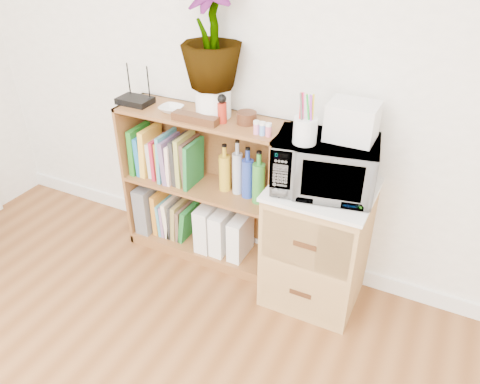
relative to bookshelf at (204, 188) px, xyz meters
The scene contains 21 objects.
skirting_board 0.57m from the bookshelf, 21.80° to the left, with size 4.00×0.02×0.10m, color white.
bookshelf is the anchor object (origin of this frame).
wicker_unit 0.76m from the bookshelf, ahead, with size 0.50×0.45×0.70m, color #9E7542.
microwave 0.85m from the bookshelf, ahead, with size 0.49×0.33×0.27m, color silver.
pen_cup 0.89m from the bookshelf, 13.54° to the right, with size 0.11×0.11×0.12m, color white.
small_appliance 1.04m from the bookshelf, ahead, with size 0.23×0.19×0.18m, color silver.
router 0.65m from the bookshelf, behind, with size 0.20×0.13×0.04m, color black.
white_bowl 0.52m from the bookshelf, 169.94° to the right, with size 0.13×0.13×0.03m, color white.
plant_pot 0.56m from the bookshelf, 15.11° to the left, with size 0.19×0.19×0.16m, color white.
potted_plant 0.93m from the bookshelf, 15.11° to the left, with size 0.32×0.32×0.57m, color #3B772F.
trinket_box 0.51m from the bookshelf, 73.55° to the right, with size 0.26×0.07×0.04m, color #3C1D10.
kokeshi_doll 0.56m from the bookshelf, 14.02° to the right, with size 0.05×0.05×0.11m, color #A12213.
wooden_bowl 0.58m from the bookshelf, ahead, with size 0.11×0.11×0.06m, color #3C1E10.
paint_jars 0.66m from the bookshelf, 12.23° to the right, with size 0.10×0.04×0.05m, color #D3758E.
file_box 0.48m from the bookshelf, behind, with size 0.10×0.26×0.32m, color slate.
magazine_holder_left 0.26m from the bookshelf, 17.22° to the right, with size 0.09×0.24×0.30m, color white.
magazine_holder_mid 0.30m from the bookshelf, ahead, with size 0.09×0.23×0.28m, color white.
magazine_holder_right 0.37m from the bookshelf, ahead, with size 0.09×0.22×0.27m, color white.
cookbooks 0.30m from the bookshelf, behind, with size 0.44×0.20×0.31m.
liquor_bottles 0.34m from the bookshelf, ahead, with size 0.38×0.07×0.32m.
lower_books 0.37m from the bookshelf, behind, with size 0.26×0.19×0.29m.
Camera 1 is at (0.92, 0.03, 1.94)m, focal length 35.00 mm.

